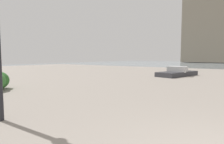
{
  "coord_description": "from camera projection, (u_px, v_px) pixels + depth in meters",
  "views": [
    {
      "loc": [
        0.29,
        2.81,
        1.63
      ],
      "look_at": [
        7.22,
        -6.99,
        0.66
      ],
      "focal_mm": 29.52,
      "sensor_mm": 36.0,
      "label": 1
    }
  ],
  "objects": [
    {
      "name": "building_slab",
      "position": [
        211.0,
        1.0,
        59.42
      ],
      "size": [
        14.91,
        11.39,
        39.65
      ],
      "color": "gray",
      "rests_on": "ground"
    },
    {
      "name": "boat",
      "position": [
        177.0,
        73.0,
        16.03
      ],
      "size": [
        2.63,
        4.58,
        0.95
      ],
      "color": "#333338",
      "rests_on": "ground"
    }
  ]
}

